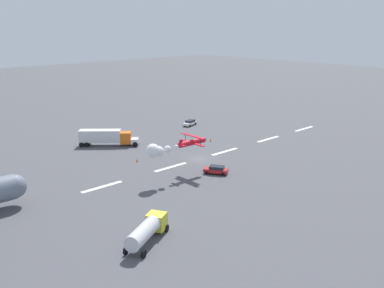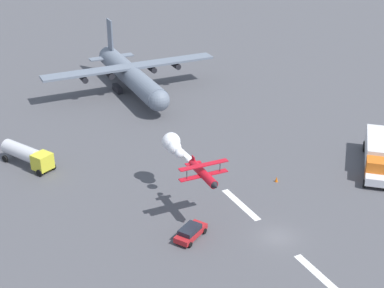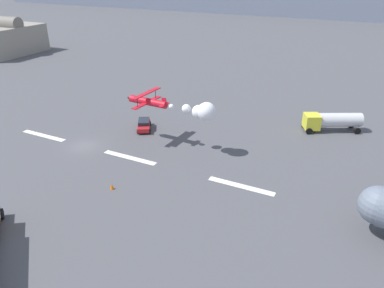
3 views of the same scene
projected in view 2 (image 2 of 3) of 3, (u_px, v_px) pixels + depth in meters
ground_plane at (277, 237)px, 64.73m from camera, size 440.00×440.00×0.00m
runway_stripe_2 at (321, 277)px, 58.46m from camera, size 8.00×0.90×0.01m
runway_stripe_3 at (241, 204)px, 71.01m from camera, size 8.00×0.90×0.01m
runway_stripe_4 at (185, 154)px, 83.55m from camera, size 8.00×0.90×0.01m
cargo_transport_plane at (133, 76)px, 104.65m from camera, size 29.61×32.84×11.07m
stunt_biplane_red at (180, 152)px, 70.67m from camera, size 13.90×6.08×2.42m
semi_truck_orange at (375, 152)px, 79.34m from camera, size 11.70×11.03×3.70m
fuel_tanker_truck at (28, 155)px, 79.53m from camera, size 8.75×6.23×2.90m
airport_staff_sedan at (191, 232)px, 64.21m from camera, size 3.82×4.75×1.52m
traffic_cone_far at (276, 179)px, 76.00m from camera, size 0.44×0.44×0.75m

